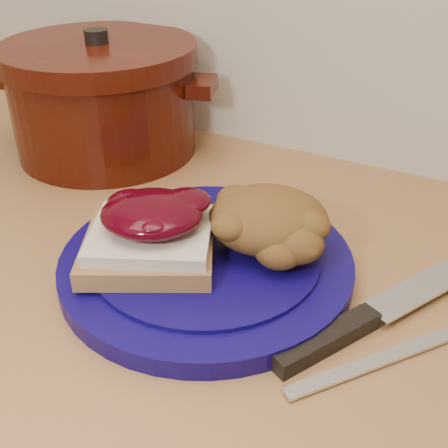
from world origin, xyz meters
The scene contains 7 objects.
plate centered at (0.01, 1.47, 0.91)m, with size 0.30×0.30×0.02m, color #0C054D.
sandwich centered at (-0.03, 1.44, 0.95)m, with size 0.17×0.16×0.06m.
stuffing_mound centered at (0.06, 1.51, 0.96)m, with size 0.12×0.11×0.06m, color brown.
chef_knife centered at (0.18, 1.46, 0.91)m, with size 0.17×0.28×0.02m.
butter_knife centered at (0.21, 1.43, 0.90)m, with size 0.18×0.01×0.00m, color silver.
dutch_oven centered at (-0.27, 1.67, 0.98)m, with size 0.35×0.35×0.18m.
pepper_grinder centered at (-0.34, 1.72, 0.96)m, with size 0.06×0.06×0.12m.
Camera 1 is at (0.25, 1.06, 1.25)m, focal length 45.00 mm.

